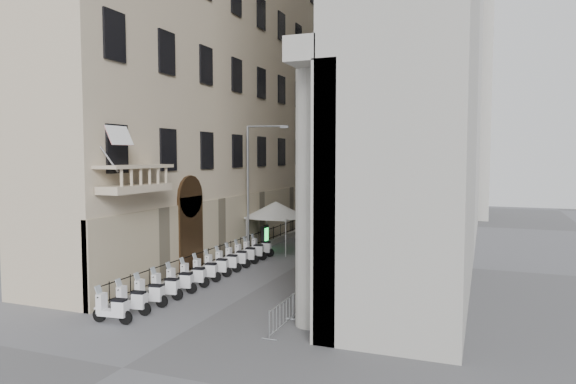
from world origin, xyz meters
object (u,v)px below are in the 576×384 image
Objects in this scene: scooter_0 at (113,323)px; street_lamp at (253,178)px; pedestrian_b at (378,229)px; security_tent at (275,209)px; pedestrian_a at (348,242)px; info_kiosk at (265,237)px.

scooter_0 is 0.17× the size of street_lamp.
pedestrian_b is (5.80, 24.89, 0.79)m from scooter_0.
security_tent is 3.21m from street_lamp.
pedestrian_b is (5.77, 8.00, -2.14)m from security_tent.
pedestrian_b is (0.61, 7.48, -0.07)m from pedestrian_a.
security_tent is at bearing 89.74° from pedestrian_b.
security_tent is 10.10m from pedestrian_b.
info_kiosk is at bearing 83.16° from pedestrian_b.
street_lamp is 5.17× the size of info_kiosk.
info_kiosk is at bearing 150.86° from security_tent.
pedestrian_b is at bearing -19.00° from scooter_0.
street_lamp is at bearing -81.72° from info_kiosk.
security_tent reaches higher than scooter_0.
info_kiosk is (-1.02, 0.57, -2.08)m from security_tent.
info_kiosk is (-0.34, 2.73, -4.36)m from street_lamp.
pedestrian_a is 1.09× the size of pedestrian_b.
street_lamp is at bearing -3.38° from scooter_0.
pedestrian_a is (5.16, 0.53, -2.07)m from security_tent.
street_lamp is (-0.67, -2.17, 2.28)m from security_tent.
street_lamp is 5.53× the size of pedestrian_b.
security_tent is at bearing -16.70° from pedestrian_a.
security_tent reaches higher than pedestrian_b.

